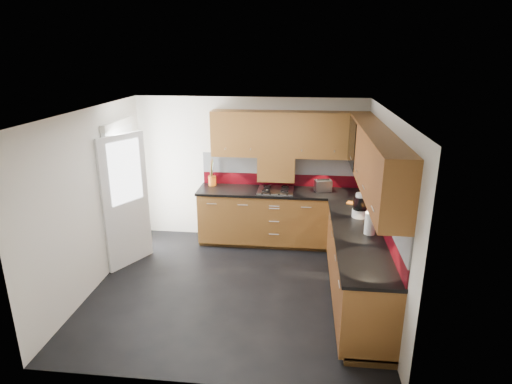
# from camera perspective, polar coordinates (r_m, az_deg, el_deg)

# --- Properties ---
(room) EXTENTS (4.00, 3.80, 2.64)m
(room) POSITION_cam_1_polar(r_m,az_deg,el_deg) (5.41, -3.10, 1.14)
(room) COLOR black
(base_cabinets) EXTENTS (2.70, 3.20, 0.95)m
(base_cabinets) POSITION_cam_1_polar(r_m,az_deg,el_deg) (6.39, 7.65, -6.42)
(base_cabinets) COLOR brown
(base_cabinets) RESTS_ON room
(countertop) EXTENTS (2.72, 3.22, 0.04)m
(countertop) POSITION_cam_1_polar(r_m,az_deg,el_deg) (6.20, 7.72, -2.41)
(countertop) COLOR black
(countertop) RESTS_ON base_cabinets
(backsplash) EXTENTS (2.70, 3.20, 0.54)m
(backsplash) POSITION_cam_1_polar(r_m,az_deg,el_deg) (6.32, 9.81, 0.69)
(backsplash) COLOR maroon
(backsplash) RESTS_ON countertop
(upper_cabinets) EXTENTS (2.50, 3.20, 0.72)m
(upper_cabinets) POSITION_cam_1_polar(r_m,az_deg,el_deg) (6.02, 9.76, 6.00)
(upper_cabinets) COLOR brown
(upper_cabinets) RESTS_ON room
(extractor_hood) EXTENTS (0.60, 0.33, 0.40)m
(extractor_hood) POSITION_cam_1_polar(r_m,az_deg,el_deg) (6.98, 2.75, 3.21)
(extractor_hood) COLOR brown
(extractor_hood) RESTS_ON room
(glass_cabinet) EXTENTS (0.32, 0.80, 0.66)m
(glass_cabinet) POSITION_cam_1_polar(r_m,az_deg,el_deg) (6.34, 13.99, 6.58)
(glass_cabinet) COLOR black
(glass_cabinet) RESTS_ON room
(back_door) EXTENTS (0.42, 1.19, 2.04)m
(back_door) POSITION_cam_1_polar(r_m,az_deg,el_deg) (6.73, -17.10, -0.36)
(back_door) COLOR white
(back_door) RESTS_ON room
(gas_hob) EXTENTS (0.57, 0.50, 0.04)m
(gas_hob) POSITION_cam_1_polar(r_m,az_deg,el_deg) (6.92, 2.62, 0.25)
(gas_hob) COLOR silver
(gas_hob) RESTS_ON countertop
(utensil_pot) EXTENTS (0.13, 0.13, 0.46)m
(utensil_pot) POSITION_cam_1_polar(r_m,az_deg,el_deg) (7.22, -5.86, 1.66)
(utensil_pot) COLOR #D46314
(utensil_pot) RESTS_ON countertop
(toaster) EXTENTS (0.29, 0.22, 0.19)m
(toaster) POSITION_cam_1_polar(r_m,az_deg,el_deg) (6.97, 8.93, 0.85)
(toaster) COLOR silver
(toaster) RESTS_ON countertop
(food_processor) EXTENTS (0.20, 0.20, 0.34)m
(food_processor) POSITION_cam_1_polar(r_m,az_deg,el_deg) (5.95, 13.69, -1.87)
(food_processor) COLOR white
(food_processor) RESTS_ON countertop
(paper_towel) EXTENTS (0.17, 0.17, 0.28)m
(paper_towel) POSITION_cam_1_polar(r_m,az_deg,el_deg) (5.44, 14.96, -4.06)
(paper_towel) COLOR white
(paper_towel) RESTS_ON countertop
(orange_cloth) EXTENTS (0.18, 0.17, 0.02)m
(orange_cloth) POSITION_cam_1_polar(r_m,az_deg,el_deg) (6.50, 12.67, -1.45)
(orange_cloth) COLOR orange
(orange_cloth) RESTS_ON countertop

